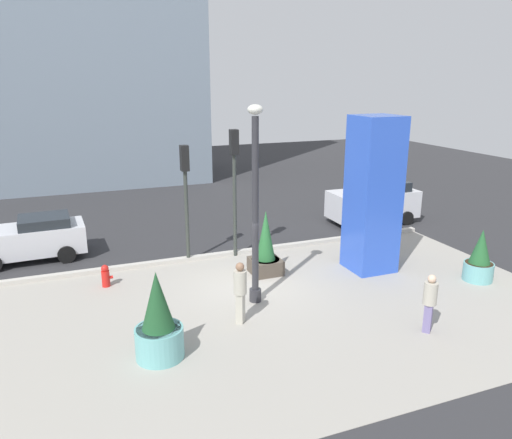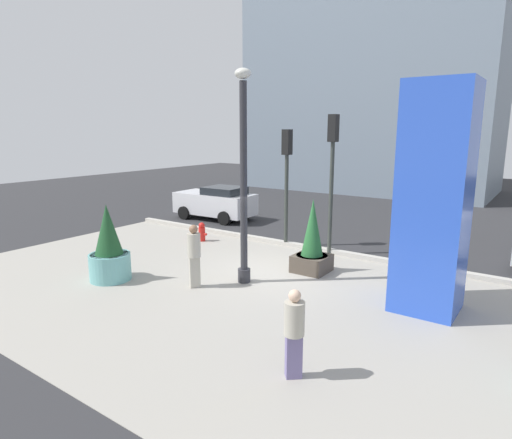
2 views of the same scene
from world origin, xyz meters
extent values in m
plane|color=#2D2D30|center=(0.00, 4.00, 0.00)|extent=(60.00, 60.00, 0.00)
cube|color=#9E998E|center=(0.00, -2.00, 0.00)|extent=(18.00, 10.00, 0.02)
cube|color=#B7B2A8|center=(0.00, 3.12, 0.08)|extent=(18.00, 0.24, 0.16)
cylinder|color=#2D2D33|center=(-0.16, -1.00, 0.20)|extent=(0.36, 0.36, 0.40)
cylinder|color=#2D2D33|center=(-0.16, -1.00, 2.78)|extent=(0.20, 0.20, 5.55)
ellipsoid|color=silver|center=(-0.16, -1.00, 5.73)|extent=(0.44, 0.44, 0.28)
cube|color=blue|center=(4.58, 0.04, 2.69)|extent=(1.48, 1.48, 5.39)
cube|color=#4C4238|center=(0.98, 0.95, 0.26)|extent=(1.02, 1.02, 0.53)
cylinder|color=#382819|center=(0.98, 0.95, 0.51)|extent=(0.97, 0.97, 0.04)
cone|color=#235B2D|center=(0.98, 0.95, 1.40)|extent=(0.67, 0.67, 1.73)
cylinder|color=#6BB2B2|center=(-3.46, -3.08, 0.39)|extent=(1.17, 1.17, 0.79)
cylinder|color=#382819|center=(-3.46, -3.08, 0.77)|extent=(1.08, 1.08, 0.04)
cone|color=#1E4C28|center=(-3.46, -3.08, 1.51)|extent=(0.79, 0.79, 1.45)
cylinder|color=red|center=(-4.30, 1.80, 0.28)|extent=(0.26, 0.26, 0.55)
sphere|color=red|center=(-4.30, 1.80, 0.63)|extent=(0.24, 0.24, 0.24)
cylinder|color=red|center=(-4.13, 1.80, 0.30)|extent=(0.12, 0.10, 0.10)
cylinder|color=#333833|center=(-1.24, 3.08, 1.70)|extent=(0.14, 0.14, 3.41)
cube|color=black|center=(-1.24, 3.08, 3.86)|extent=(0.28, 0.32, 0.90)
sphere|color=red|center=(-1.24, 3.25, 3.59)|extent=(0.18, 0.18, 0.18)
cylinder|color=#333833|center=(0.58, 3.01, 1.95)|extent=(0.14, 0.14, 3.90)
cube|color=black|center=(0.58, 3.01, 4.35)|extent=(0.28, 0.32, 0.90)
sphere|color=yellow|center=(0.58, 3.18, 4.08)|extent=(0.18, 0.18, 0.18)
cube|color=silver|center=(-6.70, 5.42, 0.77)|extent=(4.00, 1.92, 1.00)
cube|color=#1E2328|center=(-6.11, 5.45, 1.44)|extent=(1.83, 1.62, 0.35)
cylinder|color=black|center=(-7.88, 4.49, 0.32)|extent=(0.65, 0.25, 0.64)
cylinder|color=black|center=(-7.95, 6.25, 0.32)|extent=(0.65, 0.25, 0.64)
cylinder|color=black|center=(-5.44, 4.59, 0.32)|extent=(0.65, 0.25, 0.64)
cylinder|color=black|center=(-5.51, 6.35, 0.32)|extent=(0.65, 0.25, 0.64)
cube|color=slate|center=(3.45, -4.42, 0.40)|extent=(0.34, 0.34, 0.81)
cylinder|color=#B2AD9E|center=(3.45, -4.42, 1.11)|extent=(0.51, 0.51, 0.61)
sphere|color=beige|center=(3.45, -4.42, 1.53)|extent=(0.22, 0.22, 0.22)
cube|color=#B2AD9E|center=(-1.04, -2.11, 0.44)|extent=(0.33, 0.34, 0.88)
cylinder|color=#B2AD9E|center=(-1.04, -2.11, 1.21)|extent=(0.50, 0.50, 0.66)
sphere|color=#8C664C|center=(-1.04, -2.11, 1.66)|extent=(0.24, 0.24, 0.24)
camera|label=1|loc=(-5.15, -13.80, 6.55)|focal=34.51mm
camera|label=2|loc=(6.89, -10.47, 4.29)|focal=30.37mm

